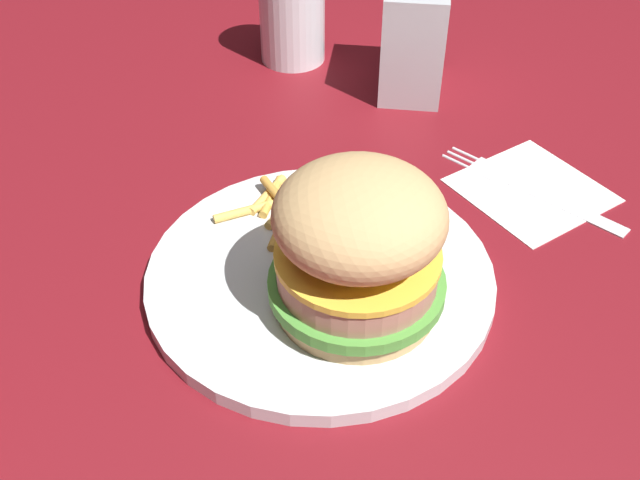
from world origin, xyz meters
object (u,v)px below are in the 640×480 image
object	(u,v)px
napkin	(531,190)
drink_glass	(292,15)
fries_pile	(281,209)
plate	(320,277)
napkin_dispenser	(414,38)
sandwich	(358,245)
fork	(530,187)

from	to	relation	value
napkin	drink_glass	distance (m)	0.32
fries_pile	plate	bearing A→B (deg)	156.87
plate	fries_pile	distance (m)	0.07
drink_glass	napkin_dispenser	world-z (taller)	same
sandwich	drink_glass	distance (m)	0.39
fries_pile	sandwich	bearing A→B (deg)	161.43
fork	napkin_dispenser	distance (m)	0.20
napkin	napkin_dispenser	distance (m)	0.20
fries_pile	napkin	world-z (taller)	fries_pile
sandwich	fork	size ratio (longest dim) A/B	0.71
sandwich	fries_pile	xyz separation A→B (m)	(0.11, -0.04, -0.05)
drink_glass	napkin_dispenser	xyz separation A→B (m)	(-0.13, -0.03, 0.01)
drink_glass	napkin_dispenser	distance (m)	0.14
plate	sandwich	size ratio (longest dim) A/B	2.10
napkin	sandwich	bearing A→B (deg)	84.80
fries_pile	napkin_dispenser	xyz separation A→B (m)	(0.06, -0.25, 0.04)
plate	sandwich	bearing A→B (deg)	169.65
napkin	napkin_dispenser	bearing A→B (deg)	-21.14
drink_glass	plate	bearing A→B (deg)	136.80
sandwich	drink_glass	size ratio (longest dim) A/B	1.11
fork	sandwich	bearing A→B (deg)	85.23
fries_pile	napkin_dispenser	bearing A→B (deg)	-77.25
plate	napkin_dispenser	world-z (taller)	napkin_dispenser
fries_pile	drink_glass	bearing A→B (deg)	-48.32
fries_pile	napkin_dispenser	world-z (taller)	napkin_dispenser
fork	drink_glass	bearing A→B (deg)	-6.64
fork	fries_pile	bearing A→B (deg)	54.35
sandwich	fries_pile	bearing A→B (deg)	-18.57
fries_pile	fork	xyz separation A→B (m)	(-0.13, -0.18, -0.01)
fries_pile	drink_glass	distance (m)	0.29
sandwich	napkin_dispenser	size ratio (longest dim) A/B	1.11
fork	napkin_dispenser	xyz separation A→B (m)	(0.18, -0.07, 0.05)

